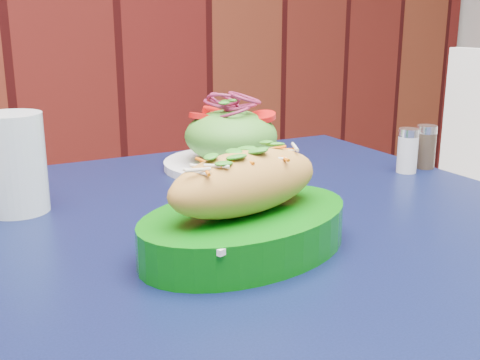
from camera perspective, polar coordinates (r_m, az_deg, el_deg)
cafe_table at (r=0.74m, az=0.26°, el=-10.69°), size 0.92×0.92×0.75m
banh_mi_basket at (r=0.62m, az=0.54°, el=-2.98°), size 0.26×0.18×0.11m
salad_plate at (r=0.95m, az=-0.86°, el=3.76°), size 0.22×0.22×0.12m
water_glass at (r=0.79m, az=-20.62°, el=1.49°), size 0.08×0.08×0.12m
salt_shaker at (r=0.96m, az=15.61°, el=2.70°), size 0.03×0.03×0.07m
pepper_shaker at (r=1.00m, az=17.20°, el=3.02°), size 0.03×0.03×0.07m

